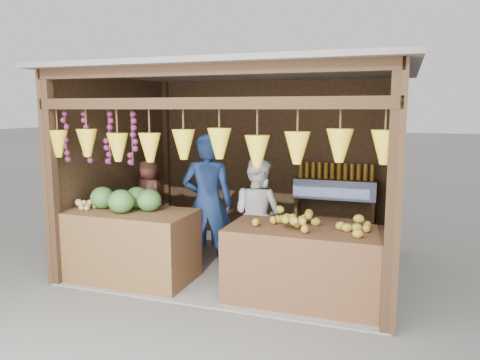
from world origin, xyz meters
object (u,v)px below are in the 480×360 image
(counter_left, at_px, (130,245))
(man_standing, at_px, (208,203))
(woman_standing, at_px, (258,214))
(vendor_seated, at_px, (149,196))
(counter_right, at_px, (306,265))

(counter_left, bearing_deg, man_standing, 39.26)
(counter_left, distance_m, woman_standing, 1.71)
(woman_standing, distance_m, vendor_seated, 1.77)
(counter_left, distance_m, vendor_seated, 1.23)
(counter_right, height_order, vendor_seated, vendor_seated)
(counter_right, relative_size, man_standing, 0.96)
(woman_standing, bearing_deg, vendor_seated, 17.48)
(vendor_seated, bearing_deg, counter_left, 131.84)
(counter_right, distance_m, woman_standing, 1.26)
(counter_left, height_order, vendor_seated, vendor_seated)
(counter_left, bearing_deg, vendor_seated, 107.63)
(man_standing, height_order, vendor_seated, man_standing)
(man_standing, relative_size, woman_standing, 1.22)
(counter_left, xyz_separation_m, woman_standing, (1.40, 0.93, 0.31))
(counter_right, bearing_deg, counter_left, -178.79)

